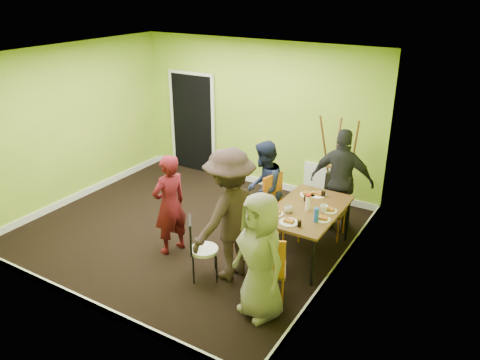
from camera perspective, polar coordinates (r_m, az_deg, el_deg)
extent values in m
plane|color=black|center=(7.75, -6.22, -6.01)|extent=(5.00, 5.00, 0.00)
cube|color=#88B72F|center=(8.97, 2.08, 7.92)|extent=(5.00, 0.04, 2.80)
cube|color=#88B72F|center=(5.70, -20.49, -2.86)|extent=(5.00, 0.04, 2.80)
cube|color=#88B72F|center=(8.86, -19.76, 6.37)|extent=(0.04, 4.50, 2.80)
cube|color=#88B72F|center=(6.07, 12.45, -0.30)|extent=(0.04, 4.50, 2.80)
cube|color=white|center=(6.84, -7.26, 14.93)|extent=(5.00, 4.50, 0.04)
cube|color=black|center=(9.84, -5.75, 6.89)|extent=(1.00, 0.05, 2.04)
cube|color=white|center=(8.75, 9.35, 0.28)|extent=(0.50, 0.04, 0.55)
cylinder|color=black|center=(6.57, 2.51, -8.08)|extent=(0.04, 0.04, 0.71)
cylinder|color=black|center=(6.30, 8.84, -9.89)|extent=(0.04, 0.04, 0.71)
cylinder|color=black|center=(7.66, 7.47, -3.42)|extent=(0.04, 0.04, 0.71)
cylinder|color=black|center=(7.43, 12.98, -4.75)|extent=(0.04, 0.04, 0.71)
cube|color=brown|center=(6.79, 8.26, -3.58)|extent=(0.90, 1.50, 0.04)
cylinder|color=orange|center=(7.49, 4.95, -4.85)|extent=(0.03, 0.03, 0.50)
cylinder|color=orange|center=(7.24, 3.01, -5.86)|extent=(0.03, 0.03, 0.50)
cylinder|color=orange|center=(7.29, 7.23, -5.81)|extent=(0.03, 0.03, 0.50)
cylinder|color=orange|center=(7.03, 5.32, -6.90)|extent=(0.03, 0.03, 0.50)
cube|color=brown|center=(7.14, 5.20, -4.09)|extent=(0.54, 0.54, 0.04)
cube|color=orange|center=(7.13, 3.99, -1.41)|extent=(0.13, 0.42, 0.56)
cylinder|color=orange|center=(6.82, 0.65, -8.26)|extent=(0.02, 0.02, 0.41)
cylinder|color=orange|center=(6.58, -0.43, -9.54)|extent=(0.02, 0.02, 0.41)
cylinder|color=orange|center=(6.72, 3.11, -8.80)|extent=(0.02, 0.02, 0.41)
cylinder|color=orange|center=(6.48, 2.11, -10.14)|extent=(0.02, 0.02, 0.41)
cube|color=brown|center=(6.54, 1.38, -7.66)|extent=(0.41, 0.41, 0.04)
cube|color=orange|center=(6.48, -0.02, -5.48)|extent=(0.07, 0.35, 0.45)
cylinder|color=orange|center=(7.68, 12.55, -4.94)|extent=(0.02, 0.02, 0.43)
cylinder|color=orange|center=(7.75, 10.25, -4.46)|extent=(0.02, 0.02, 0.43)
cylinder|color=orange|center=(7.40, 11.86, -6.01)|extent=(0.02, 0.02, 0.43)
cylinder|color=orange|center=(7.47, 9.48, -5.50)|extent=(0.02, 0.02, 0.43)
cube|color=brown|center=(7.48, 11.16, -3.78)|extent=(0.40, 0.40, 0.04)
cube|color=orange|center=(7.52, 11.72, -1.47)|extent=(0.36, 0.05, 0.48)
cylinder|color=orange|center=(5.93, 1.77, -13.44)|extent=(0.03, 0.03, 0.45)
cylinder|color=orange|center=(5.92, 5.17, -13.61)|extent=(0.03, 0.03, 0.45)
cylinder|color=orange|center=(6.21, 2.02, -11.56)|extent=(0.03, 0.03, 0.45)
cylinder|color=orange|center=(6.20, 5.25, -11.72)|extent=(0.03, 0.03, 0.45)
cube|color=brown|center=(5.93, 3.61, -10.79)|extent=(0.53, 0.53, 0.04)
cube|color=orange|center=(5.62, 3.58, -9.58)|extent=(0.36, 0.19, 0.50)
cylinder|color=black|center=(6.63, -5.75, -9.40)|extent=(0.02, 0.02, 0.41)
cylinder|color=black|center=(6.37, -5.69, -10.90)|extent=(0.02, 0.02, 0.41)
cylinder|color=black|center=(6.63, -3.04, -9.28)|extent=(0.02, 0.02, 0.41)
cylinder|color=black|center=(6.38, -2.87, -10.76)|extent=(0.02, 0.02, 0.41)
cylinder|color=white|center=(6.39, -4.40, -8.47)|extent=(0.38, 0.38, 0.05)
cube|color=black|center=(6.26, -6.05, -6.70)|extent=(0.23, 0.29, 0.45)
cylinder|color=brown|center=(8.25, 10.51, 2.18)|extent=(0.25, 0.40, 1.73)
cylinder|color=brown|center=(8.12, 13.43, 1.58)|extent=(0.25, 0.40, 1.73)
cylinder|color=brown|center=(7.95, 11.34, 1.32)|extent=(0.04, 0.39, 1.69)
cube|color=brown|center=(8.15, 11.81, 1.44)|extent=(0.47, 0.04, 0.04)
cylinder|color=white|center=(7.19, 8.23, -1.78)|extent=(0.23, 0.23, 0.01)
cylinder|color=white|center=(6.57, 4.37, -4.12)|extent=(0.22, 0.22, 0.01)
cylinder|color=white|center=(7.21, 9.42, -1.79)|extent=(0.27, 0.27, 0.01)
cylinder|color=white|center=(6.36, 5.98, -5.16)|extent=(0.26, 0.26, 0.01)
cylinder|color=white|center=(6.75, 10.84, -3.69)|extent=(0.22, 0.22, 0.01)
cylinder|color=white|center=(6.50, 10.01, -4.75)|extent=(0.22, 0.22, 0.01)
cylinder|color=white|center=(6.69, 8.27, -2.83)|extent=(0.07, 0.07, 0.21)
cylinder|color=blue|center=(6.39, 9.30, -4.23)|extent=(0.07, 0.07, 0.20)
cylinder|color=orange|center=(6.99, 8.19, -2.19)|extent=(0.03, 0.03, 0.09)
cylinder|color=black|center=(6.99, 8.06, -2.19)|extent=(0.07, 0.07, 0.09)
cylinder|color=black|center=(7.16, 10.13, -1.69)|extent=(0.07, 0.07, 0.09)
cylinder|color=black|center=(6.27, 7.24, -5.29)|extent=(0.06, 0.06, 0.09)
imported|color=white|center=(6.62, 5.92, -3.56)|extent=(0.11, 0.11, 0.09)
imported|color=white|center=(6.69, 10.18, -3.46)|extent=(0.11, 0.11, 0.10)
imported|color=#510E16|center=(6.86, -8.57, -3.00)|extent=(0.50, 0.64, 1.53)
imported|color=#161D38|center=(7.30, 2.94, -1.08)|extent=(0.74, 0.86, 1.53)
imported|color=#2E201F|center=(6.16, -1.26, -4.31)|extent=(0.94, 1.32, 1.84)
imported|color=black|center=(7.53, 12.30, -0.14)|extent=(1.04, 0.55, 1.70)
imported|color=gray|center=(5.52, 2.48, -9.32)|extent=(0.91, 0.76, 1.59)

